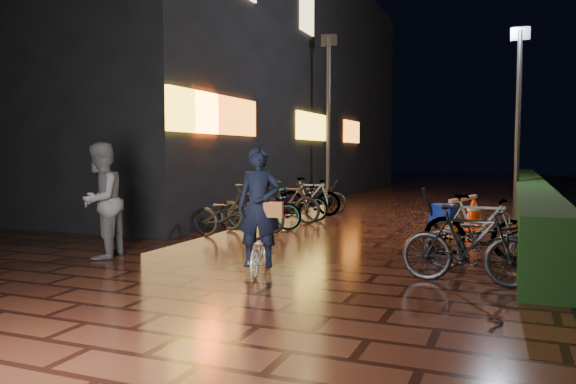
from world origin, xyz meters
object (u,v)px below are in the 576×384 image
at_px(bystander_person, 100,200).
at_px(traffic_barrier, 463,215).
at_px(cyclist, 260,227).
at_px(cart_assembly, 442,215).

distance_m(bystander_person, traffic_barrier, 7.42).
bearing_deg(traffic_barrier, cyclist, -113.60).
relative_size(bystander_person, cart_assembly, 1.76).
distance_m(traffic_barrier, cart_assembly, 1.65).
distance_m(cyclist, traffic_barrier, 5.84).
bearing_deg(traffic_barrier, bystander_person, -135.09).
bearing_deg(traffic_barrier, cart_assembly, -98.98).
xyz_separation_m(bystander_person, cyclist, (2.90, -0.12, -0.28)).
relative_size(bystander_person, traffic_barrier, 0.98).
distance_m(bystander_person, cyclist, 2.92).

